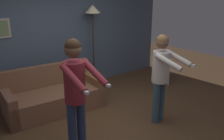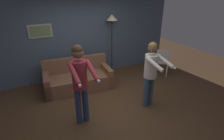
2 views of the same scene
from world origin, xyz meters
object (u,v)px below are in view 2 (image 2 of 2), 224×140
Objects in this scene: dining_chair_distant at (163,61)px; couch at (78,79)px; torchiere_lamp at (112,24)px; person_standing_left at (80,78)px; person_standing_right at (151,70)px.

couch is at bearing 171.62° from dining_chair_distant.
torchiere_lamp is at bearing 145.61° from dining_chair_distant.
torchiere_lamp reaches higher than dining_chair_distant.
person_standing_left reaches higher than couch.
couch is at bearing -158.03° from torchiere_lamp.
torchiere_lamp reaches higher than person_standing_right.
torchiere_lamp is at bearing 50.12° from person_standing_left.
person_standing_left is 1.07× the size of person_standing_right.
torchiere_lamp is 1.22× the size of person_standing_right.
torchiere_lamp is 1.14× the size of person_standing_left.
torchiere_lamp is at bearing 87.98° from person_standing_right.
person_standing_right is at bearing -51.62° from couch.
couch is 2.06m from torchiere_lamp.
person_standing_left reaches higher than person_standing_right.
couch is 1.21× the size of person_standing_right.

